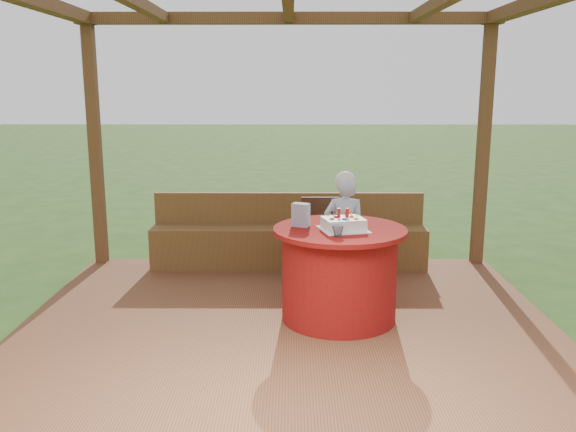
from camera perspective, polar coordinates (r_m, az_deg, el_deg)
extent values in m
plane|color=#254717|center=(5.23, -0.02, -11.35)|extent=(60.00, 60.00, 0.00)
cube|color=brown|center=(5.21, -0.02, -10.74)|extent=(4.50, 4.00, 0.12)
cube|color=brown|center=(7.06, -17.60, 6.11)|extent=(0.12, 0.12, 2.60)
cube|color=brown|center=(7.04, 17.79, 6.09)|extent=(0.12, 0.12, 2.60)
cube|color=brown|center=(6.72, 0.08, 18.02)|extent=(4.50, 0.14, 0.12)
cube|color=brown|center=(6.73, 0.07, -2.89)|extent=(3.00, 0.42, 0.45)
cube|color=brown|center=(6.82, 0.08, 0.75)|extent=(3.00, 0.06, 0.35)
cylinder|color=maroon|center=(5.22, 4.80, -5.62)|extent=(0.97, 0.97, 0.76)
cylinder|color=maroon|center=(5.11, 4.88, -1.35)|extent=(1.12, 1.12, 0.04)
cube|color=#3A2112|center=(6.17, 3.11, -2.63)|extent=(0.40, 0.40, 0.05)
cylinder|color=#3A2112|center=(6.07, 1.65, -4.83)|extent=(0.04, 0.04, 0.40)
cylinder|color=#3A2112|center=(6.08, 4.66, -4.82)|extent=(0.04, 0.04, 0.40)
cylinder|color=#3A2112|center=(6.37, 1.60, -4.00)|extent=(0.04, 0.04, 0.40)
cylinder|color=#3A2112|center=(6.39, 4.46, -4.00)|extent=(0.04, 0.04, 0.40)
cube|color=#3A2112|center=(6.29, 3.06, -0.24)|extent=(0.40, 0.04, 0.45)
imported|color=#A0C6ED|center=(6.04, 5.30, -1.45)|extent=(0.42, 0.29, 1.11)
sphere|color=white|center=(5.95, 5.39, 3.19)|extent=(0.21, 0.21, 0.21)
cube|color=white|center=(5.05, 5.19, -1.25)|extent=(0.45, 0.45, 0.01)
cube|color=white|center=(5.04, 5.20, -0.71)|extent=(0.38, 0.33, 0.09)
cylinder|color=red|center=(5.06, 4.79, 0.32)|extent=(0.03, 0.03, 0.08)
cylinder|color=red|center=(5.06, 5.58, 0.31)|extent=(0.03, 0.03, 0.08)
sphere|color=green|center=(4.96, 4.12, -0.21)|extent=(0.04, 0.04, 0.04)
sphere|color=blue|center=(4.96, 5.28, -0.23)|extent=(0.04, 0.04, 0.04)
sphere|color=yellow|center=(4.99, 6.41, -0.18)|extent=(0.04, 0.04, 0.04)
sphere|color=red|center=(5.04, 4.52, -0.01)|extent=(0.04, 0.04, 0.04)
sphere|color=orange|center=(5.06, 5.98, 0.01)|extent=(0.04, 0.04, 0.04)
cube|color=#C881AF|center=(5.13, 1.20, 0.10)|extent=(0.16, 0.14, 0.20)
imported|color=white|center=(4.81, 4.68, -1.42)|extent=(0.12, 0.12, 0.09)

